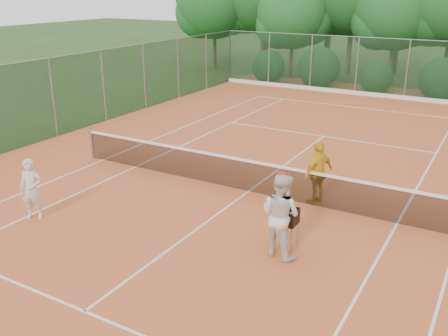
# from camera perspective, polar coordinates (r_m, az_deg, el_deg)

# --- Properties ---
(ground) EXTENTS (120.00, 120.00, 0.00)m
(ground) POSITION_cam_1_polar(r_m,az_deg,el_deg) (14.20, 2.78, -2.80)
(ground) COLOR #244117
(ground) RESTS_ON ground
(clay_court) EXTENTS (18.00, 36.00, 0.02)m
(clay_court) POSITION_cam_1_polar(r_m,az_deg,el_deg) (14.19, 2.78, -2.76)
(clay_court) COLOR #D06230
(clay_court) RESTS_ON ground
(tennis_net) EXTENTS (11.97, 0.10, 1.10)m
(tennis_net) POSITION_cam_1_polar(r_m,az_deg,el_deg) (14.00, 2.81, -0.79)
(tennis_net) COLOR gray
(tennis_net) RESTS_ON clay_court
(player_white) EXTENTS (0.68, 0.59, 1.56)m
(player_white) POSITION_cam_1_polar(r_m,az_deg,el_deg) (13.18, -21.14, -2.30)
(player_white) COLOR silver
(player_white) RESTS_ON clay_court
(player_center_grp) EXTENTS (1.05, 0.90, 1.92)m
(player_center_grp) POSITION_cam_1_polar(r_m,az_deg,el_deg) (10.66, 6.46, -5.31)
(player_center_grp) COLOR silver
(player_center_grp) RESTS_ON clay_court
(player_yellow) EXTENTS (0.77, 1.10, 1.73)m
(player_yellow) POSITION_cam_1_polar(r_m,az_deg,el_deg) (13.38, 10.71, -0.51)
(player_yellow) COLOR yellow
(player_yellow) RESTS_ON clay_court
(ball_hopper) EXTENTS (0.41, 0.41, 0.94)m
(ball_hopper) POSITION_cam_1_polar(r_m,az_deg,el_deg) (11.02, 7.26, -5.60)
(ball_hopper) COLOR gray
(ball_hopper) RESTS_ON clay_court
(stray_ball_a) EXTENTS (0.07, 0.07, 0.07)m
(stray_ball_a) POSITION_cam_1_polar(r_m,az_deg,el_deg) (25.18, 8.16, 7.36)
(stray_ball_a) COLOR #D1EC37
(stray_ball_a) RESTS_ON clay_court
(stray_ball_b) EXTENTS (0.07, 0.07, 0.07)m
(stray_ball_b) POSITION_cam_1_polar(r_m,az_deg,el_deg) (22.70, 16.97, 5.28)
(stray_ball_b) COLOR #D4E936
(stray_ball_b) RESTS_ON clay_court
(court_markings) EXTENTS (11.03, 23.83, 0.01)m
(court_markings) POSITION_cam_1_polar(r_m,az_deg,el_deg) (14.19, 2.78, -2.71)
(court_markings) COLOR white
(court_markings) RESTS_ON clay_court
(fence_back) EXTENTS (18.07, 0.07, 3.00)m
(fence_back) POSITION_cam_1_polar(r_m,az_deg,el_deg) (27.60, 17.55, 10.86)
(fence_back) COLOR #19381E
(fence_back) RESTS_ON clay_court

